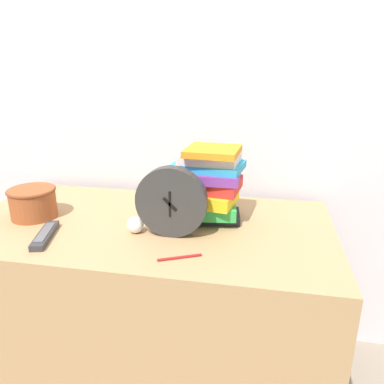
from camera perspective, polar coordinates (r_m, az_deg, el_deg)
wall_back at (r=1.64m, az=-3.09°, el=17.50°), size 6.00×0.04×2.40m
desk at (r=1.53m, az=-6.40°, el=-16.85°), size 1.31×0.68×0.70m
desk_clock at (r=1.21m, az=-3.18°, el=-1.55°), size 0.23×0.04×0.23m
book_stack at (r=1.33m, az=2.51°, el=1.18°), size 0.26×0.21×0.27m
basket at (r=1.49m, az=-23.09°, el=-1.35°), size 0.17×0.17×0.11m
tv_remote at (r=1.32m, az=-21.48°, el=-6.12°), size 0.09×0.20×0.02m
crumpled_paper_ball at (r=1.27m, az=-8.64°, el=-4.95°), size 0.06×0.06×0.06m
pen at (r=1.11m, az=-1.91°, el=-9.92°), size 0.12×0.06×0.01m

